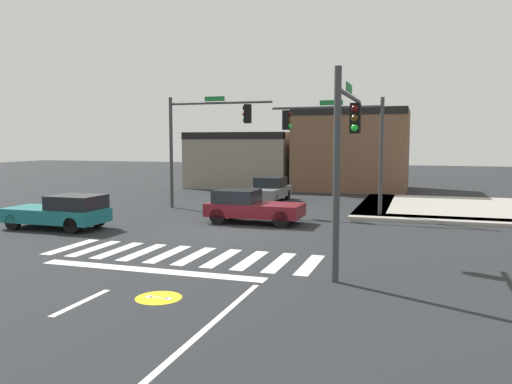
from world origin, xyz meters
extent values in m
plane|color=#232628|center=(0.00, 0.00, 0.00)|extent=(120.00, 120.00, 0.00)
cube|color=silver|center=(-4.14, -4.50, 0.00)|extent=(0.42, 2.59, 0.01)
cube|color=silver|center=(-3.22, -4.50, 0.00)|extent=(0.42, 2.59, 0.01)
cube|color=silver|center=(-2.30, -4.50, 0.00)|extent=(0.42, 2.59, 0.01)
cube|color=silver|center=(-1.38, -4.50, 0.00)|extent=(0.42, 2.59, 0.01)
cube|color=silver|center=(-0.46, -4.50, 0.00)|extent=(0.42, 2.59, 0.01)
cube|color=silver|center=(0.46, -4.50, 0.00)|extent=(0.42, 2.59, 0.01)
cube|color=silver|center=(1.38, -4.50, 0.00)|extent=(0.42, 2.59, 0.01)
cube|color=silver|center=(2.30, -4.50, 0.00)|extent=(0.42, 2.59, 0.01)
cube|color=silver|center=(3.22, -4.50, 0.00)|extent=(0.42, 2.59, 0.01)
cube|color=silver|center=(4.14, -4.50, 0.00)|extent=(0.42, 2.59, 0.01)
cube|color=white|center=(0.00, -6.50, 0.00)|extent=(6.80, 0.50, 0.01)
cube|color=white|center=(0.00, -9.50, 0.00)|extent=(0.16, 2.00, 0.01)
cylinder|color=yellow|center=(1.48, -8.67, 0.00)|extent=(1.08, 1.08, 0.01)
cylinder|color=white|center=(1.24, -8.67, 0.01)|extent=(0.17, 0.17, 0.00)
cylinder|color=white|center=(1.72, -8.67, 0.01)|extent=(0.17, 0.17, 0.00)
cube|color=white|center=(1.48, -8.67, 0.01)|extent=(0.48, 0.04, 0.00)
cube|color=#9E998E|center=(9.00, 5.20, 0.07)|extent=(10.00, 1.60, 0.15)
cube|color=#9E998E|center=(4.80, 10.00, 0.07)|extent=(1.60, 10.00, 0.15)
cube|color=#9E998E|center=(9.00, 10.00, 0.07)|extent=(10.00, 10.00, 0.15)
cube|color=gray|center=(-6.07, 19.48, 2.12)|extent=(7.87, 6.95, 4.23)
cube|color=black|center=(-6.07, 16.20, 3.98)|extent=(7.87, 0.50, 0.50)
cube|color=brown|center=(2.27, 19.41, 2.93)|extent=(7.90, 6.82, 5.86)
cube|color=black|center=(2.27, 16.20, 5.61)|extent=(7.90, 0.50, 0.50)
cylinder|color=#383A3D|center=(5.35, 5.58, 2.80)|extent=(0.18, 0.18, 5.60)
cylinder|color=#383A3D|center=(2.72, 5.58, 5.18)|extent=(5.27, 0.12, 0.12)
cube|color=black|center=(0.78, 5.58, 4.61)|extent=(0.32, 0.32, 0.95)
sphere|color=#470A0A|center=(0.95, 5.58, 4.90)|extent=(0.22, 0.22, 0.22)
sphere|color=#4C330C|center=(0.95, 5.58, 4.61)|extent=(0.22, 0.22, 0.22)
sphere|color=#1ED833|center=(0.95, 5.58, 4.31)|extent=(0.22, 0.22, 0.22)
cube|color=#197233|center=(2.98, 5.58, 5.40)|extent=(1.10, 0.03, 0.24)
cylinder|color=#383A3D|center=(5.12, -6.08, 2.71)|extent=(0.18, 0.18, 5.43)
cylinder|color=#383A3D|center=(5.12, -3.85, 4.87)|extent=(0.12, 4.46, 0.12)
cube|color=black|center=(5.12, -2.51, 4.30)|extent=(0.32, 0.32, 0.95)
sphere|color=#470A0A|center=(5.12, -2.68, 4.59)|extent=(0.22, 0.22, 0.22)
sphere|color=#4C330C|center=(5.12, -2.68, 4.30)|extent=(0.22, 0.22, 0.22)
sphere|color=#1ED833|center=(5.12, -2.68, 4.00)|extent=(0.22, 0.22, 0.22)
cube|color=#197233|center=(5.12, -4.07, 5.09)|extent=(0.03, 1.10, 0.24)
cylinder|color=#383A3D|center=(-5.64, 5.85, 2.95)|extent=(0.18, 0.18, 5.89)
cylinder|color=#383A3D|center=(-2.82, 5.85, 5.54)|extent=(5.63, 0.12, 0.12)
cube|color=black|center=(-1.31, 5.85, 4.96)|extent=(0.32, 0.32, 0.95)
sphere|color=#470A0A|center=(-1.48, 5.85, 5.26)|extent=(0.22, 0.22, 0.22)
sphere|color=#4C330C|center=(-1.48, 5.85, 4.96)|extent=(0.22, 0.22, 0.22)
sphere|color=#1ED833|center=(-1.48, 5.85, 4.67)|extent=(0.22, 0.22, 0.22)
cube|color=#197233|center=(-3.11, 5.85, 5.76)|extent=(1.10, 0.03, 0.24)
cube|color=#196B70|center=(-7.10, -1.63, 0.57)|extent=(4.16, 1.88, 0.56)
cube|color=black|center=(-6.06, -1.63, 1.13)|extent=(1.97, 1.65, 0.56)
cylinder|color=black|center=(-8.52, -2.46, 0.32)|extent=(0.65, 0.22, 0.65)
cylinder|color=black|center=(-8.52, -0.80, 0.32)|extent=(0.65, 0.22, 0.65)
cylinder|color=black|center=(-5.69, -2.46, 0.32)|extent=(0.65, 0.22, 0.65)
cylinder|color=black|center=(-5.69, -0.80, 0.32)|extent=(0.65, 0.22, 0.65)
cube|color=slate|center=(-1.45, 10.06, 0.56)|extent=(1.82, 4.14, 0.57)
cube|color=black|center=(-1.45, 10.52, 1.14)|extent=(1.60, 1.89, 0.59)
cylinder|color=black|center=(-0.65, 8.65, 0.30)|extent=(0.22, 0.60, 0.60)
cylinder|color=black|center=(-2.25, 8.65, 0.30)|extent=(0.22, 0.60, 0.60)
cylinder|color=black|center=(-0.65, 11.46, 0.30)|extent=(0.22, 0.60, 0.60)
cylinder|color=black|center=(-2.25, 11.46, 0.30)|extent=(0.22, 0.60, 0.60)
cube|color=maroon|center=(0.27, 2.22, 0.60)|extent=(4.14, 1.92, 0.56)
cube|color=black|center=(-0.57, 2.22, 1.17)|extent=(1.81, 1.69, 0.57)
cylinder|color=black|center=(1.67, 3.07, 0.35)|extent=(0.71, 0.22, 0.71)
cylinder|color=black|center=(1.67, 1.38, 0.35)|extent=(0.71, 0.22, 0.71)
cylinder|color=black|center=(-1.14, 3.07, 0.35)|extent=(0.71, 0.22, 0.71)
cylinder|color=black|center=(-1.14, 1.38, 0.35)|extent=(0.71, 0.22, 0.71)
camera|label=1|loc=(7.14, -18.87, 3.60)|focal=35.89mm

